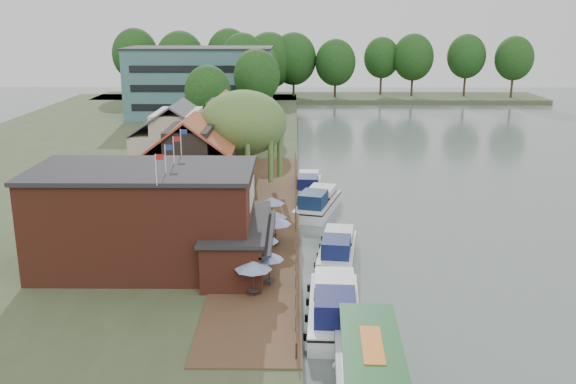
{
  "coord_description": "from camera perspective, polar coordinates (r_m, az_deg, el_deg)",
  "views": [
    {
      "loc": [
        -5.45,
        -44.0,
        18.35
      ],
      "look_at": [
        -6.0,
        12.0,
        3.0
      ],
      "focal_mm": 40.0,
      "sensor_mm": 36.0,
      "label": 1
    }
  ],
  "objects": [
    {
      "name": "cruiser_3",
      "position": [
        68.96,
        1.82,
        0.85
      ],
      "size": [
        3.52,
        9.48,
        2.24
      ],
      "primitive_type": null,
      "rotation": [
        0.0,
        0.0,
        -0.06
      ],
      "color": "white",
      "rests_on": "ground"
    },
    {
      "name": "bank_tree_3",
      "position": [
        122.93,
        -4.08,
        9.66
      ],
      "size": [
        6.61,
        6.61,
        10.58
      ],
      "primitive_type": null,
      "color": "#143811",
      "rests_on": "land_bank"
    },
    {
      "name": "hotel_block",
      "position": [
        115.73,
        -7.77,
        9.64
      ],
      "size": [
        25.4,
        12.4,
        12.3
      ],
      "primitive_type": null,
      "color": "#38666B",
      "rests_on": "land_bank"
    },
    {
      "name": "umbrella_0",
      "position": [
        41.11,
        -3.09,
        -7.7
      ],
      "size": [
        2.39,
        2.39,
        2.38
      ],
      "primitive_type": null,
      "color": "navy",
      "rests_on": "quay_deck"
    },
    {
      "name": "swan",
      "position": [
        35.85,
        4.3,
        -15.1
      ],
      "size": [
        0.44,
        0.44,
        0.44
      ],
      "primitive_type": "sphere",
      "color": "white",
      "rests_on": "ground"
    },
    {
      "name": "cruiser_2",
      "position": [
        62.12,
        2.67,
        -0.68
      ],
      "size": [
        5.82,
        10.63,
        2.46
      ],
      "primitive_type": null,
      "rotation": [
        0.0,
        0.0,
        -0.27
      ],
      "color": "silver",
      "rests_on": "ground"
    },
    {
      "name": "bank_tree_2",
      "position": [
        102.07,
        -2.85,
        9.1
      ],
      "size": [
        6.74,
        6.74,
        12.62
      ],
      "primitive_type": null,
      "color": "#143811",
      "rests_on": "land_bank"
    },
    {
      "name": "pub",
      "position": [
        45.93,
        -10.2,
        -2.28
      ],
      "size": [
        20.0,
        11.0,
        7.3
      ],
      "primitive_type": null,
      "color": "maroon",
      "rests_on": "land_bank"
    },
    {
      "name": "umbrella_4",
      "position": [
        51.2,
        -1.33,
        -2.96
      ],
      "size": [
        2.27,
        2.27,
        2.38
      ],
      "primitive_type": null,
      "color": "navy",
      "rests_on": "quay_deck"
    },
    {
      "name": "umbrella_2",
      "position": [
        45.89,
        -2.18,
        -5.17
      ],
      "size": [
        2.17,
        2.17,
        2.38
      ],
      "primitive_type": null,
      "color": "navy",
      "rests_on": "quay_deck"
    },
    {
      "name": "cruiser_0",
      "position": [
        40.37,
        4.15,
        -9.67
      ],
      "size": [
        4.04,
        10.93,
        2.64
      ],
      "primitive_type": null,
      "rotation": [
        0.0,
        0.0,
        -0.05
      ],
      "color": "white",
      "rests_on": "ground"
    },
    {
      "name": "bank_tree_4",
      "position": [
        130.46,
        -4.02,
        10.82
      ],
      "size": [
        8.65,
        8.65,
        14.36
      ],
      "primitive_type": null,
      "color": "#143811",
      "rests_on": "land_bank"
    },
    {
      "name": "tour_boat",
      "position": [
        32.78,
        7.49,
        -15.92
      ],
      "size": [
        4.22,
        13.14,
        2.83
      ],
      "primitive_type": null,
      "rotation": [
        0.0,
        0.0,
        -0.04
      ],
      "color": "silver",
      "rests_on": "ground"
    },
    {
      "name": "land_bank",
      "position": [
        84.63,
        -16.33,
        2.53
      ],
      "size": [
        50.0,
        140.0,
        1.0
      ],
      "primitive_type": "cube",
      "color": "#384728",
      "rests_on": "ground"
    },
    {
      "name": "cottage_c",
      "position": [
        78.57,
        -5.72,
        5.66
      ],
      "size": [
        7.6,
        7.6,
        8.5
      ],
      "primitive_type": null,
      "color": "black",
      "rests_on": "land_bank"
    },
    {
      "name": "cottage_b",
      "position": [
        70.37,
        -9.75,
        4.38
      ],
      "size": [
        9.6,
        8.6,
        8.5
      ],
      "primitive_type": null,
      "color": "beige",
      "rests_on": "land_bank"
    },
    {
      "name": "quay_rail",
      "position": [
        57.04,
        0.69,
        -1.85
      ],
      "size": [
        0.2,
        49.0,
        1.0
      ],
      "primitive_type": null,
      "color": "black",
      "rests_on": "land_bank"
    },
    {
      "name": "cruiser_1",
      "position": [
        50.29,
        4.43,
        -4.73
      ],
      "size": [
        4.28,
        9.8,
        2.28
      ],
      "primitive_type": null,
      "rotation": [
        0.0,
        0.0,
        -0.13
      ],
      "color": "white",
      "rests_on": "ground"
    },
    {
      "name": "bank_tree_1",
      "position": [
        93.73,
        -2.77,
        8.64
      ],
      "size": [
        6.68,
        6.68,
        12.92
      ],
      "primitive_type": null,
      "color": "#143811",
      "rests_on": "land_bank"
    },
    {
      "name": "bank_tree_5",
      "position": [
        136.9,
        -2.34,
        10.47
      ],
      "size": [
        7.41,
        7.41,
        11.55
      ],
      "primitive_type": null,
      "color": "#143811",
      "rests_on": "land_bank"
    },
    {
      "name": "cottage_a",
      "position": [
        60.22,
        -8.58,
        2.59
      ],
      "size": [
        8.6,
        7.6,
        8.5
      ],
      "primitive_type": null,
      "color": "black",
      "rests_on": "land_bank"
    },
    {
      "name": "umbrella_1",
      "position": [
        42.63,
        -1.67,
        -6.81
      ],
      "size": [
        1.94,
        1.94,
        2.38
      ],
      "primitive_type": null,
      "color": "#1B3799",
      "rests_on": "quay_deck"
    },
    {
      "name": "willow",
      "position": [
        64.35,
        -3.96,
        4.42
      ],
      "size": [
        8.6,
        8.6,
        10.43
      ],
      "primitive_type": null,
      "color": "#476B2D",
      "rests_on": "land_bank"
    },
    {
      "name": "umbrella_5",
      "position": [
        54.97,
        -1.45,
        -1.67
      ],
      "size": [
        2.25,
        2.25,
        2.38
      ],
      "primitive_type": null,
      "color": "#1B3B97",
      "rests_on": "quay_deck"
    },
    {
      "name": "umbrella_3",
      "position": [
        49.61,
        -1.1,
        -3.57
      ],
      "size": [
        2.45,
        2.45,
        2.38
      ],
      "primitive_type": null,
      "color": "#1E1C9B",
      "rests_on": "quay_deck"
    },
    {
      "name": "ground",
      "position": [
        47.98,
        7.1,
        -7.28
      ],
      "size": [
        260.0,
        260.0,
        0.0
      ],
      "primitive_type": "plane",
      "color": "#57655F",
      "rests_on": "ground"
    },
    {
      "name": "quay_deck",
      "position": [
        56.76,
        -2.04,
        -2.43
      ],
      "size": [
        6.0,
        50.0,
        0.1
      ],
      "primitive_type": "cube",
      "color": "#47301E",
      "rests_on": "land_bank"
    },
    {
      "name": "bank_tree_0",
      "position": [
        88.94,
        -7.1,
        7.59
      ],
      "size": [
        6.32,
        6.32,
        11.11
      ],
      "primitive_type": null,
      "color": "#143811",
      "rests_on": "land_bank"
    }
  ]
}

